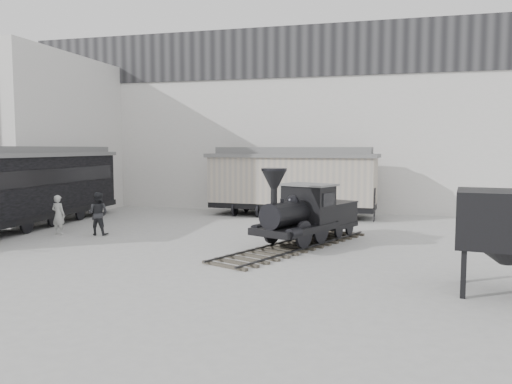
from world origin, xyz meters
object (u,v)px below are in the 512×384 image
(visitor_a, at_px, (58,215))
(visitor_b, at_px, (98,214))
(coal_hopper, at_px, (508,227))
(passenger_coach, at_px, (26,186))
(boxcar, at_px, (292,180))
(locomotive, at_px, (304,217))

(visitor_a, relative_size, visitor_b, 0.93)
(visitor_b, bearing_deg, coal_hopper, 155.67)
(passenger_coach, bearing_deg, boxcar, 29.93)
(locomotive, distance_m, boxcar, 8.51)
(locomotive, height_order, boxcar, boxcar)
(passenger_coach, distance_m, visitor_b, 4.65)
(visitor_a, xyz_separation_m, visitor_b, (1.71, 0.40, 0.07))
(coal_hopper, bearing_deg, visitor_a, 172.45)
(passenger_coach, height_order, coal_hopper, passenger_coach)
(passenger_coach, relative_size, visitor_b, 7.15)
(visitor_b, distance_m, coal_hopper, 16.22)
(passenger_coach, height_order, visitor_b, passenger_coach)
(locomotive, xyz_separation_m, visitor_b, (-9.16, 0.08, -0.16))
(locomotive, relative_size, boxcar, 0.88)
(visitor_a, height_order, visitor_b, visitor_b)
(locomotive, height_order, coal_hopper, locomotive)
(passenger_coach, distance_m, visitor_a, 3.23)
(visitor_a, bearing_deg, locomotive, -173.40)
(visitor_b, bearing_deg, boxcar, -136.44)
(locomotive, distance_m, passenger_coach, 13.65)
(boxcar, bearing_deg, passenger_coach, -144.29)
(locomotive, xyz_separation_m, visitor_a, (-10.87, -0.32, -0.23))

